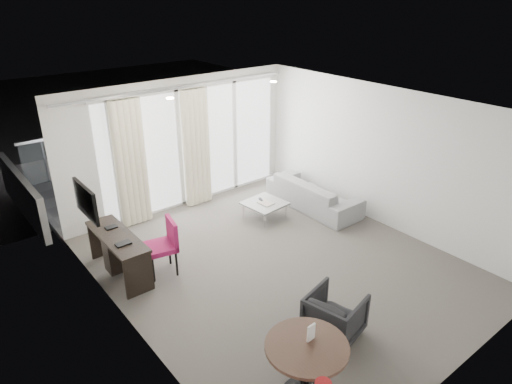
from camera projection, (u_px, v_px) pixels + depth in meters
floor at (279, 265)px, 7.47m from camera, size 5.00×6.00×0.00m
ceiling at (283, 109)px, 6.39m from camera, size 5.00×6.00×0.00m
wall_left at (126, 247)px, 5.51m from camera, size 0.00×6.00×2.60m
wall_right at (383, 157)px, 8.35m from camera, size 0.00×6.00×2.60m
wall_front at (469, 286)px, 4.80m from camera, size 5.00×0.00×2.60m
window_panel at (194, 146)px, 9.26m from camera, size 4.00×0.02×2.38m
window_frame at (195, 146)px, 9.25m from camera, size 4.10×0.06×2.44m
curtain_left at (131, 164)px, 8.32m from camera, size 0.60×0.20×2.38m
curtain_right at (197, 148)px, 9.12m from camera, size 0.60×0.20×2.38m
curtain_track at (181, 87)px, 8.46m from camera, size 4.80×0.04×0.04m
downlight_a at (170, 98)px, 7.02m from camera, size 0.12×0.12×0.02m
downlight_b at (273, 82)px, 8.21m from camera, size 0.12×0.12×0.02m
desk at (119, 255)px, 7.12m from camera, size 0.46×1.46×0.69m
tv at (86, 201)px, 6.54m from camera, size 0.05×0.80×0.50m
desk_chair at (160, 248)px, 7.09m from camera, size 0.58×0.55×0.90m
round_table at (305, 371)px, 4.95m from camera, size 1.10×1.10×0.72m
menu_card at (311, 340)px, 4.88m from camera, size 0.11×0.02×0.20m
tub_armchair at (335, 315)px, 5.88m from camera, size 0.81×0.79×0.61m
coffee_table at (265, 210)px, 8.93m from camera, size 0.78×0.78×0.32m
remote at (261, 198)px, 8.95m from camera, size 0.11×0.17×0.02m
magazine at (266, 202)px, 8.81m from camera, size 0.27×0.33×0.02m
sofa at (313, 194)px, 9.29m from camera, size 0.81×2.07×0.60m
terrace_slab at (164, 180)px, 10.86m from camera, size 5.60×3.00×0.12m
rattan_chair_a at (197, 159)px, 10.89m from camera, size 0.60×0.60×0.77m
rattan_chair_b at (196, 146)px, 11.55m from camera, size 0.79×0.79×0.89m
rattan_table at (230, 162)px, 11.06m from camera, size 0.59×0.59×0.54m
balustrade at (135, 143)px, 11.66m from camera, size 5.50×0.06×1.05m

